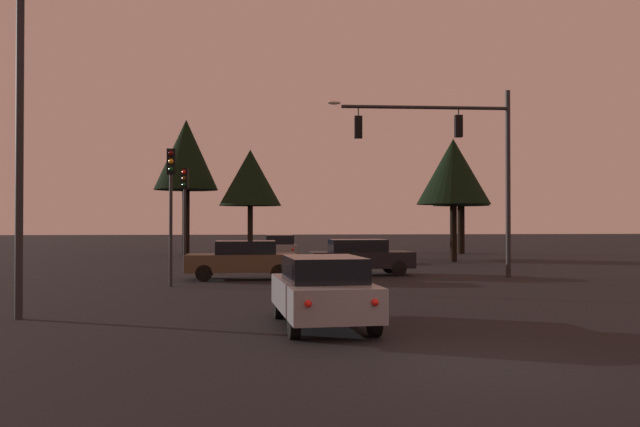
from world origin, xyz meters
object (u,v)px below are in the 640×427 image
at_px(car_crossing_right, 243,259).
at_px(tree_left_far, 461,180).
at_px(traffic_light_corner_right, 185,199).
at_px(car_far_lane, 279,248).
at_px(car_crossing_left, 360,256).
at_px(parking_lot_lamp_post, 20,102).
at_px(tree_right_cluster, 186,156).
at_px(traffic_light_corner_left, 171,190).
at_px(tree_behind_sign, 250,178).
at_px(traffic_signal_mast_arm, 458,149).
at_px(car_nearside_lane, 323,290).
at_px(tree_center_horizon, 453,172).

bearing_deg(car_crossing_right, tree_left_far, 51.58).
relative_size(traffic_light_corner_right, car_far_lane, 1.13).
distance_m(car_crossing_left, parking_lot_lamp_post, 15.88).
bearing_deg(tree_right_cluster, parking_lot_lamp_post, -91.88).
bearing_deg(traffic_light_corner_right, traffic_light_corner_left, -89.00).
relative_size(parking_lot_lamp_post, tree_right_cluster, 0.85).
xyz_separation_m(car_far_lane, parking_lot_lamp_post, (-7.03, -21.69, 4.26)).
bearing_deg(tree_behind_sign, traffic_light_corner_left, -97.90).
height_order(traffic_signal_mast_arm, car_crossing_right, traffic_signal_mast_arm).
bearing_deg(parking_lot_lamp_post, tree_behind_sign, 78.96).
xyz_separation_m(car_nearside_lane, tree_left_far, (13.51, 31.22, 4.46)).
bearing_deg(tree_right_cluster, tree_behind_sign, -25.08).
xyz_separation_m(traffic_light_corner_right, car_far_lane, (4.55, 8.37, -2.48)).
distance_m(traffic_signal_mast_arm, traffic_light_corner_left, 11.61).
height_order(traffic_light_corner_right, tree_right_cluster, tree_right_cluster).
xyz_separation_m(car_far_lane, tree_left_far, (13.38, 7.66, 4.46)).
bearing_deg(traffic_light_corner_left, traffic_signal_mast_arm, 12.43).
bearing_deg(tree_center_horizon, traffic_signal_mast_arm, -106.90).
distance_m(traffic_light_corner_left, tree_right_cluster, 22.53).
xyz_separation_m(traffic_light_corner_right, tree_behind_sign, (2.90, 14.25, 1.93)).
bearing_deg(tree_left_far, car_nearside_lane, -113.40).
bearing_deg(tree_left_far, car_crossing_left, -120.27).
height_order(car_crossing_right, tree_left_far, tree_left_far).
relative_size(car_crossing_right, tree_right_cluster, 0.47).
distance_m(traffic_light_corner_left, car_nearside_lane, 10.58).
bearing_deg(traffic_light_corner_left, parking_lot_lamp_post, -109.18).
relative_size(car_nearside_lane, car_crossing_right, 0.96).
bearing_deg(car_crossing_right, tree_behind_sign, 88.99).
relative_size(car_far_lane, tree_left_far, 0.57).
height_order(car_crossing_left, parking_lot_lamp_post, parking_lot_lamp_post).
distance_m(traffic_light_corner_left, tree_center_horizon, 19.16).
relative_size(parking_lot_lamp_post, tree_center_horizon, 1.14).
relative_size(traffic_signal_mast_arm, car_nearside_lane, 1.81).
bearing_deg(traffic_light_corner_left, tree_right_cluster, 94.15).
height_order(car_nearside_lane, tree_center_horizon, tree_center_horizon).
xyz_separation_m(traffic_light_corner_left, tree_center_horizon, (14.29, 12.65, 1.72)).
bearing_deg(tree_left_far, tree_behind_sign, -173.26).
bearing_deg(traffic_light_corner_left, car_crossing_left, 28.98).
bearing_deg(traffic_light_corner_right, tree_center_horizon, 25.16).
xyz_separation_m(car_nearside_lane, tree_center_horizon, (9.97, 21.95, 4.32)).
height_order(traffic_light_corner_right, tree_behind_sign, tree_behind_sign).
xyz_separation_m(car_nearside_lane, tree_behind_sign, (-1.52, 29.45, 4.40)).
height_order(traffic_light_corner_left, car_nearside_lane, traffic_light_corner_left).
relative_size(car_crossing_left, car_far_lane, 1.09).
xyz_separation_m(car_crossing_right, tree_left_far, (15.34, 19.35, 4.46)).
xyz_separation_m(car_crossing_right, tree_center_horizon, (11.80, 10.08, 4.32)).
xyz_separation_m(tree_behind_sign, tree_center_horizon, (11.49, -7.49, -0.08)).
bearing_deg(tree_right_cluster, traffic_light_corner_right, -84.72).
relative_size(car_nearside_lane, car_crossing_left, 0.95).
distance_m(traffic_signal_mast_arm, tree_behind_sign, 19.57).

